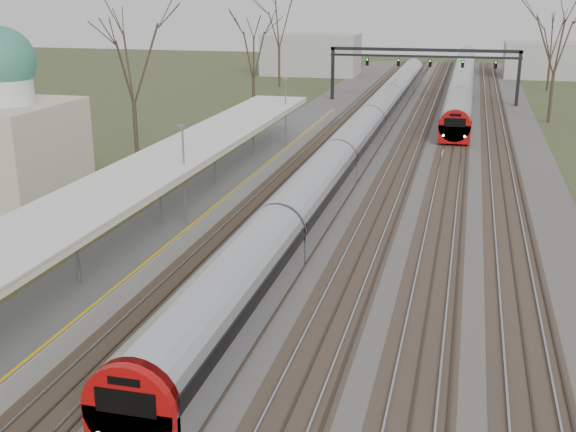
# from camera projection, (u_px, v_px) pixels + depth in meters

# --- Properties ---
(track_bed) EXTENTS (24.00, 160.00, 0.22)m
(track_bed) POSITION_uv_depth(u_px,v_px,m) (393.00, 160.00, 53.67)
(track_bed) COLOR #474442
(track_bed) RESTS_ON ground
(platform) EXTENTS (3.50, 69.00, 1.00)m
(platform) POSITION_uv_depth(u_px,v_px,m) (188.00, 213.00, 39.50)
(platform) COLOR #9E9B93
(platform) RESTS_ON ground
(canopy) EXTENTS (4.10, 50.00, 3.11)m
(canopy) POSITION_uv_depth(u_px,v_px,m) (149.00, 171.00, 34.30)
(canopy) COLOR slate
(canopy) RESTS_ON platform
(signal_gantry) EXTENTS (21.00, 0.59, 6.08)m
(signal_gantry) POSITION_uv_depth(u_px,v_px,m) (424.00, 59.00, 79.98)
(signal_gantry) COLOR black
(signal_gantry) RESTS_ON ground
(tree_west_far) EXTENTS (5.50, 5.50, 11.33)m
(tree_west_far) POSITION_uv_depth(u_px,v_px,m) (131.00, 54.00, 48.83)
(tree_west_far) COLOR #2D231C
(tree_west_far) RESTS_ON ground
(train_near) EXTENTS (2.62, 90.21, 3.05)m
(train_near) POSITION_uv_depth(u_px,v_px,m) (369.00, 124.00, 60.20)
(train_near) COLOR #AFB1B9
(train_near) RESTS_ON ground
(train_far) EXTENTS (2.62, 75.21, 3.05)m
(train_far) POSITION_uv_depth(u_px,v_px,m) (463.00, 78.00, 92.57)
(train_far) COLOR #AFB1B9
(train_far) RESTS_ON ground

